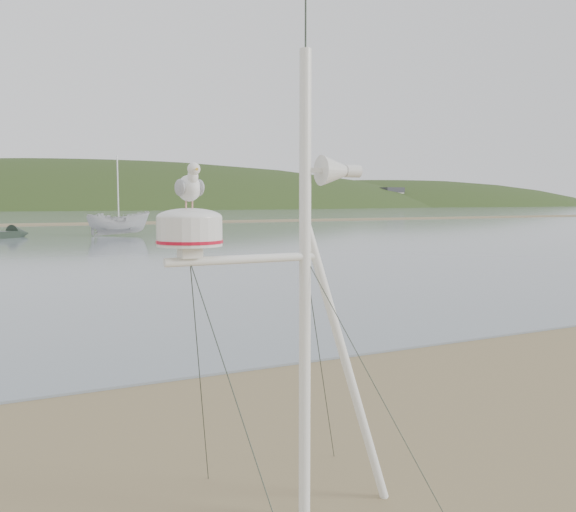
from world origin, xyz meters
name	(u,v)px	position (x,y,z in m)	size (l,w,h in m)	color
hill_ridge	(45,262)	(18.52, 235.00, -19.70)	(620.00, 180.00, 80.00)	#233515
mast_rig	(301,390)	(1.25, -0.61, 1.20)	(2.20, 2.35, 4.96)	white
boat_white	(118,204)	(8.47, 44.16, 2.52)	(1.87, 1.92, 4.96)	silver
sailboat_dark_mid	(5,234)	(0.21, 44.70, 0.30)	(5.55, 4.77, 5.92)	black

